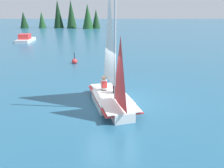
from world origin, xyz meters
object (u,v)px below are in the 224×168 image
object	(u,v)px
sailor_crew	(104,86)
buoy_marker	(75,61)
sailboat_main	(112,91)
sailor_helm	(116,88)
motorboat_distant	(26,39)

from	to	relation	value
sailor_crew	buoy_marker	size ratio (longest dim) A/B	1.19
sailboat_main	sailor_crew	xyz separation A→B (m)	(-0.40, 0.84, -0.05)
sailor_crew	buoy_marker	distance (m)	8.21
sailboat_main	sailor_helm	xyz separation A→B (m)	(0.21, 0.43, -0.04)
sailor_helm	buoy_marker	xyz separation A→B (m)	(-3.36, 8.14, -0.46)
sailboat_main	sailor_helm	world-z (taller)	sailboat_main
sailboat_main	buoy_marker	xyz separation A→B (m)	(-3.15, 8.57, -0.50)
sailboat_main	motorboat_distant	distance (m)	25.51
buoy_marker	motorboat_distant	bearing A→B (deg)	124.04
sailor_helm	buoy_marker	size ratio (longest dim) A/B	1.19
sailboat_main	sailor_crew	world-z (taller)	sailboat_main
sailboat_main	sailor_helm	distance (m)	0.48
sailor_helm	sailor_crew	bearing A→B (deg)	-139.56
buoy_marker	sailor_helm	bearing A→B (deg)	-67.57
sailboat_main	buoy_marker	bearing A→B (deg)	-175.14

